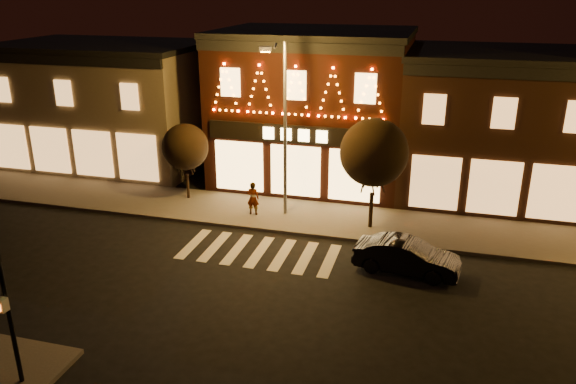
% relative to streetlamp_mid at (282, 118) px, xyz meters
% --- Properties ---
extents(ground, '(120.00, 120.00, 0.00)m').
position_rel_streetlamp_mid_xyz_m(ground, '(0.06, -7.82, -4.87)').
color(ground, black).
rests_on(ground, ground).
extents(sidewalk_far, '(44.00, 4.00, 0.15)m').
position_rel_streetlamp_mid_xyz_m(sidewalk_far, '(2.06, 0.18, -4.80)').
color(sidewalk_far, '#47423D').
rests_on(sidewalk_far, ground).
extents(building_left, '(12.20, 8.28, 7.30)m').
position_rel_streetlamp_mid_xyz_m(building_left, '(-12.94, 6.17, -1.21)').
color(building_left, '#766754').
rests_on(building_left, ground).
extents(building_pulp, '(10.20, 8.34, 8.30)m').
position_rel_streetlamp_mid_xyz_m(building_pulp, '(0.06, 6.16, -0.71)').
color(building_pulp, '#32130B').
rests_on(building_pulp, ground).
extents(building_right_a, '(9.20, 8.28, 7.50)m').
position_rel_streetlamp_mid_xyz_m(building_right_a, '(9.56, 6.17, -1.11)').
color(building_right_a, '#381E13').
rests_on(building_right_a, ground).
extents(streetlamp_mid, '(0.76, 1.84, 8.04)m').
position_rel_streetlamp_mid_xyz_m(streetlamp_mid, '(0.00, 0.00, 0.00)').
color(streetlamp_mid, '#59595E').
rests_on(streetlamp_mid, sidewalk_far).
extents(tree_left, '(2.33, 2.33, 3.89)m').
position_rel_streetlamp_mid_xyz_m(tree_left, '(-5.34, 0.94, -2.00)').
color(tree_left, black).
rests_on(tree_left, sidewalk_far).
extents(tree_right, '(3.00, 3.00, 5.01)m').
position_rel_streetlamp_mid_xyz_m(tree_right, '(4.23, -0.30, -1.21)').
color(tree_right, black).
rests_on(tree_right, sidewalk_far).
extents(dark_sedan, '(4.19, 1.93, 1.33)m').
position_rel_streetlamp_mid_xyz_m(dark_sedan, '(6.11, -3.97, -4.20)').
color(dark_sedan, black).
rests_on(dark_sedan, ground).
extents(pedestrian, '(0.59, 0.39, 1.62)m').
position_rel_streetlamp_mid_xyz_m(pedestrian, '(-1.39, -0.29, -3.91)').
color(pedestrian, gray).
rests_on(pedestrian, sidewalk_far).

